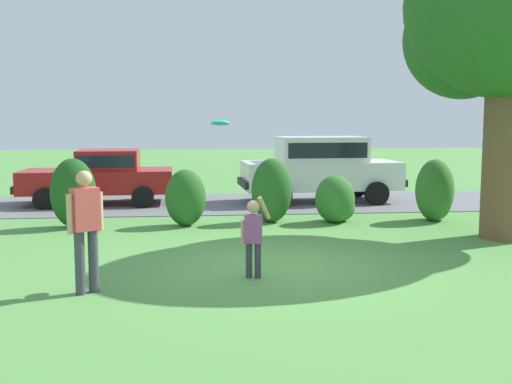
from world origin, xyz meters
The scene contains 12 objects.
ground_plane centered at (0.00, 0.00, 0.00)m, with size 80.00×80.00×0.00m, color #518E42.
driveway_strip centered at (0.00, 7.77, 0.01)m, with size 28.00×4.40×0.02m, color slate.
shrub_near_tree centered at (-4.09, 4.23, 0.78)m, with size 1.02×0.82×1.56m.
shrub_centre_left centered at (-1.58, 4.17, 0.65)m, with size 0.93×0.81×1.30m.
shrub_centre centered at (0.44, 4.48, 0.71)m, with size 0.96×0.95×1.52m.
shrub_centre_right centered at (1.97, 4.31, 0.50)m, with size 1.01×1.06×1.13m.
shrub_far_end centered at (4.36, 4.28, 0.66)m, with size 0.91×0.95×1.49m.
parked_sedan centered at (-4.01, 8.03, 0.85)m, with size 4.44×2.18×1.56m.
parked_suv centered at (2.31, 7.86, 1.08)m, with size 4.79×2.29×1.92m.
child_thrower centered at (-0.49, -0.66, 0.72)m, with size 0.47×0.23×1.29m.
frisbee centered at (-0.98, -0.39, 2.39)m, with size 0.28×0.28×0.09m.
adult_onlooker centered at (-2.90, -1.27, 0.98)m, with size 0.46×0.38×1.74m.
Camera 1 is at (-1.39, -10.05, 2.46)m, focal length 43.79 mm.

